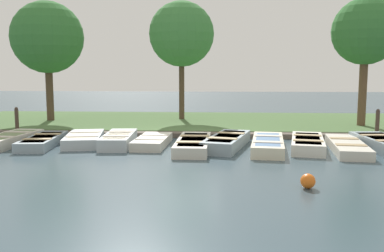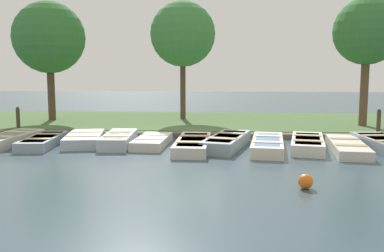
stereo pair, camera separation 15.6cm
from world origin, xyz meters
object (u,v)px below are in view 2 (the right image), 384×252
at_px(mooring_post_near, 18,120).
at_px(park_tree_left, 183,34).
at_px(rowboat_2, 84,139).
at_px(rowboat_9, 347,146).
at_px(mooring_post_far, 379,123).
at_px(buoy, 306,181).
at_px(park_tree_far_left, 49,38).
at_px(park_tree_center, 367,32).
at_px(rowboat_6, 227,141).
at_px(rowboat_8, 307,143).
at_px(rowboat_7, 268,144).
at_px(rowboat_3, 119,139).
at_px(rowboat_1, 43,141).
at_px(rowboat_5, 193,144).
at_px(rowboat_4, 152,141).
at_px(rowboat_0, 10,139).

xyz_separation_m(mooring_post_near, park_tree_left, (-4.19, 6.67, 3.90)).
distance_m(rowboat_2, rowboat_9, 9.21).
relative_size(rowboat_2, mooring_post_far, 2.63).
relative_size(buoy, park_tree_far_left, 0.06).
bearing_deg(rowboat_9, park_tree_center, 164.74).
relative_size(rowboat_6, buoy, 10.42).
xyz_separation_m(rowboat_8, park_tree_left, (-7.01, -4.95, 4.28)).
bearing_deg(mooring_post_far, rowboat_7, -56.46).
height_order(buoy, park_tree_left, park_tree_left).
bearing_deg(park_tree_far_left, rowboat_3, 39.67).
bearing_deg(park_tree_left, mooring_post_far, 63.16).
distance_m(rowboat_9, mooring_post_near, 13.24).
relative_size(rowboat_7, park_tree_center, 0.62).
bearing_deg(rowboat_1, rowboat_5, 80.74).
height_order(rowboat_3, mooring_post_near, mooring_post_near).
height_order(rowboat_8, mooring_post_far, mooring_post_far).
relative_size(rowboat_8, park_tree_far_left, 0.56).
relative_size(rowboat_3, rowboat_7, 0.81).
height_order(rowboat_3, park_tree_left, park_tree_left).
distance_m(rowboat_3, rowboat_5, 2.78).
height_order(rowboat_3, rowboat_5, rowboat_3).
bearing_deg(buoy, rowboat_4, -140.50).
height_order(rowboat_0, rowboat_4, rowboat_0).
xyz_separation_m(rowboat_5, rowboat_6, (-0.43, 1.16, 0.03)).
xyz_separation_m(rowboat_5, park_tree_left, (-7.37, -1.04, 4.29)).
bearing_deg(rowboat_6, rowboat_1, -75.41).
bearing_deg(rowboat_9, mooring_post_far, 153.33).
bearing_deg(rowboat_1, rowboat_8, 84.45).
distance_m(rowboat_3, rowboat_9, 7.88).
height_order(rowboat_3, park_tree_far_left, park_tree_far_left).
distance_m(rowboat_4, rowboat_8, 5.41).
bearing_deg(rowboat_9, rowboat_6, -89.16).
relative_size(rowboat_0, rowboat_5, 0.89).
bearing_deg(park_tree_far_left, rowboat_9, 63.23).
xyz_separation_m(rowboat_6, park_tree_center, (-4.85, 6.12, 4.13)).
bearing_deg(rowboat_7, rowboat_1, -85.56).
bearing_deg(rowboat_3, rowboat_7, 80.21).
bearing_deg(rowboat_6, park_tree_far_left, -110.62).
relative_size(mooring_post_far, park_tree_far_left, 0.19).
bearing_deg(buoy, rowboat_8, 168.74).
bearing_deg(rowboat_5, park_tree_far_left, -129.49).
bearing_deg(rowboat_8, rowboat_1, -79.69).
distance_m(rowboat_1, mooring_post_far, 12.96).
bearing_deg(rowboat_8, rowboat_9, 84.61).
distance_m(rowboat_2, rowboat_3, 1.33).
xyz_separation_m(mooring_post_far, park_tree_far_left, (-3.23, -14.77, 3.69)).
xyz_separation_m(rowboat_4, rowboat_8, (0.24, 5.41, 0.03)).
bearing_deg(park_tree_center, rowboat_1, -68.75).
bearing_deg(rowboat_2, mooring_post_far, 90.97).
bearing_deg(rowboat_3, rowboat_6, 83.63).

